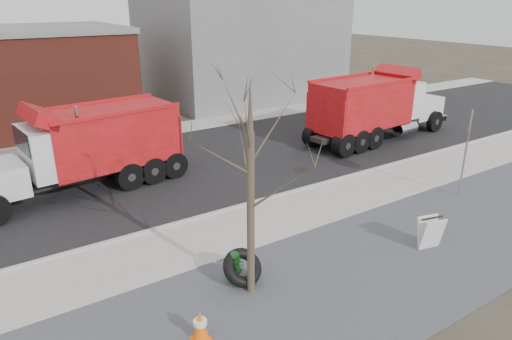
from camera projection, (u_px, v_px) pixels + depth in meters
ground at (291, 218)px, 14.69m from camera, size 120.00×120.00×0.00m
gravel_verge at (372, 268)px, 11.94m from camera, size 60.00×5.00×0.03m
sidewalk at (286, 214)px, 14.87m from camera, size 60.00×2.50×0.06m
curb at (264, 200)px, 15.88m from camera, size 60.00×0.15×0.11m
road at (202, 163)px, 19.61m from camera, size 60.00×9.40×0.02m
far_sidewalk at (153, 132)px, 24.06m from camera, size 60.00×2.00×0.06m
building_grey at (238, 38)px, 31.97m from camera, size 12.00×10.00×8.00m
bare_tree at (250, 163)px, 9.84m from camera, size 3.20×3.20×5.20m
fire_hydrant at (235, 267)px, 11.29m from camera, size 0.47×0.46×0.85m
truck_tire at (242, 267)px, 11.19m from camera, size 1.02×0.93×0.89m
stop_sign at (468, 139)px, 15.63m from camera, size 0.75×0.46×3.13m
sandwich_board at (430, 233)px, 12.72m from camera, size 0.77×0.58×0.95m
traffic_cone_near at (200, 326)px, 9.32m from camera, size 0.37×0.37×0.72m
dump_truck_red_a at (376, 105)px, 22.26m from camera, size 8.63×2.93×3.46m
dump_truck_red_b at (85, 146)px, 16.28m from camera, size 7.90×3.05×3.31m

